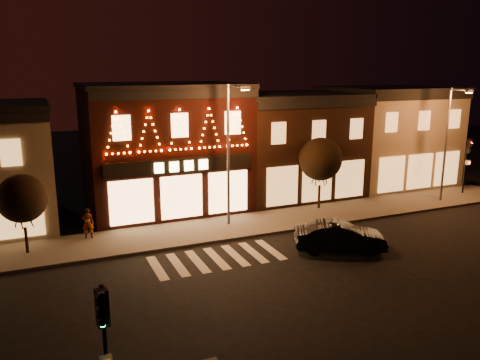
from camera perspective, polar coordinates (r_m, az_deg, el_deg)
ground at (r=20.69m, az=1.16°, el=-13.25°), size 120.00×120.00×0.00m
sidewalk_far at (r=28.20m, az=-1.84°, el=-5.73°), size 44.00×4.00×0.15m
building_pulp at (r=32.18m, az=-9.12°, el=3.99°), size 10.20×8.34×8.30m
building_right_a at (r=35.73m, az=5.86°, el=4.33°), size 9.20×8.28×7.50m
building_right_b at (r=40.81m, az=17.04°, el=5.13°), size 9.20×8.28×7.80m
traffic_signal_near at (r=12.44m, az=-15.92°, el=-17.23°), size 0.31×0.42×4.05m
traffic_signal_far at (r=38.74m, az=25.61°, el=2.75°), size 0.32×0.46×4.09m
streetlamp_mid at (r=27.30m, az=-1.13°, el=4.24°), size 0.71×1.88×8.22m
streetlamp_right at (r=35.57m, az=23.71°, el=4.82°), size 0.50×1.79×7.80m
tree_left at (r=25.81m, az=-24.61°, el=-2.03°), size 2.41×2.41×4.03m
tree_right at (r=31.54m, az=9.60°, el=2.47°), size 2.82×2.82×4.72m
dark_sedan at (r=25.28m, az=11.83°, el=-6.64°), size 4.88×3.35×1.52m
pedestrian at (r=27.38m, az=-17.73°, el=-4.92°), size 0.69×0.52×1.70m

